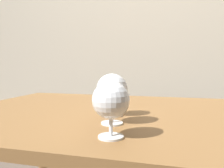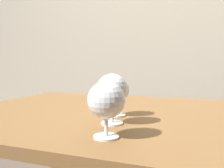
% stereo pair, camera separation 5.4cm
% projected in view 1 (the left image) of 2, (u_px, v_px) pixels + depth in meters
% --- Properties ---
extents(back_wall, '(5.00, 0.08, 2.60)m').
position_uv_depth(back_wall, '(156.00, 15.00, 1.84)').
color(back_wall, '#B2A893').
rests_on(back_wall, ground_plane).
extents(dining_table, '(1.38, 0.87, 0.71)m').
position_uv_depth(dining_table, '(136.00, 133.00, 0.83)').
color(dining_table, brown).
rests_on(dining_table, ground_plane).
extents(wine_glass_rose, '(0.09, 0.09, 0.13)m').
position_uv_depth(wine_glass_rose, '(111.00, 101.00, 0.52)').
color(wine_glass_rose, white).
rests_on(wine_glass_rose, dining_table).
extents(wine_glass_pinot, '(0.09, 0.09, 0.15)m').
position_uv_depth(wine_glass_pinot, '(112.00, 90.00, 0.64)').
color(wine_glass_pinot, white).
rests_on(wine_glass_pinot, dining_table).
extents(wine_glass_port, '(0.09, 0.09, 0.13)m').
position_uv_depth(wine_glass_port, '(114.00, 91.00, 0.75)').
color(wine_glass_port, white).
rests_on(wine_glass_port, dining_table).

